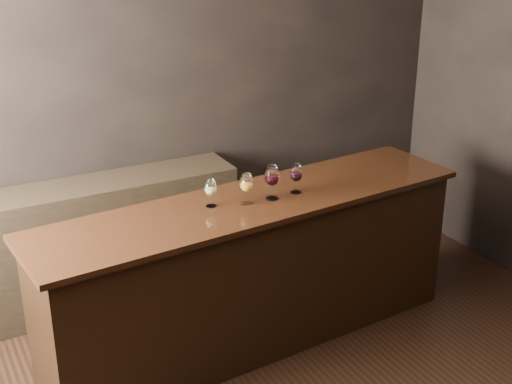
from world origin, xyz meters
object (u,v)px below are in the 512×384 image
glass_white (210,189)px  glass_red_b (296,174)px  glass_amber (246,184)px  bar_counter (253,275)px  back_bar_shelf (60,252)px  glass_red_a (272,177)px

glass_white → glass_red_b: glass_red_b is taller
glass_amber → glass_red_b: 0.35m
bar_counter → back_bar_shelf: size_ratio=1.08×
glass_amber → glass_red_a: bearing=-0.6°
bar_counter → glass_red_b: glass_red_b is taller
back_bar_shelf → glass_white: bearing=-50.8°
glass_amber → glass_red_b: (0.35, 0.02, -0.00)m
bar_counter → glass_white: bearing=167.4°
glass_amber → glass_red_b: glass_amber is taller
bar_counter → glass_white: 0.68m
glass_amber → glass_red_a: size_ratio=0.89×
bar_counter → glass_red_a: (0.11, -0.03, 0.65)m
back_bar_shelf → glass_red_a: bearing=-41.1°
bar_counter → glass_amber: glass_amber is taller
glass_white → glass_red_b: size_ratio=0.92×
glass_amber → glass_red_b: bearing=2.7°
back_bar_shelf → glass_amber: (0.94, -0.97, 0.66)m
glass_white → glass_red_a: glass_red_a is taller
glass_white → glass_red_a: size_ratio=0.79×
glass_white → glass_red_b: bearing=-5.0°
glass_red_b → bar_counter: bearing=177.5°
back_bar_shelf → glass_red_a: glass_red_a is taller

